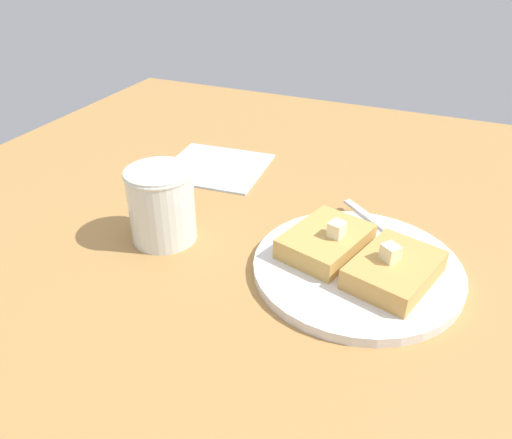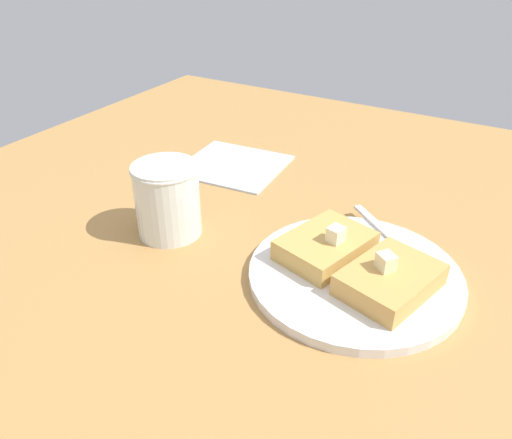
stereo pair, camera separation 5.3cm
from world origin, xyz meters
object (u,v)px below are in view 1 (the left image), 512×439
object	(u,v)px
plate	(357,268)
napkin	(216,167)
fork	(394,235)
syrup_jar	(162,208)

from	to	relation	value
plate	napkin	xyz separation A→B (cm)	(-25.61, 16.94, -0.44)
fork	plate	bearing A→B (deg)	-110.29
plate	fork	size ratio (longest dim) A/B	1.66
fork	napkin	size ratio (longest dim) A/B	0.91
plate	fork	distance (cm)	7.26
fork	napkin	bearing A→B (deg)	160.14
fork	napkin	world-z (taller)	fork
plate	napkin	size ratio (longest dim) A/B	1.52
plate	syrup_jar	bearing A→B (deg)	-174.00
plate	napkin	distance (cm)	30.71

